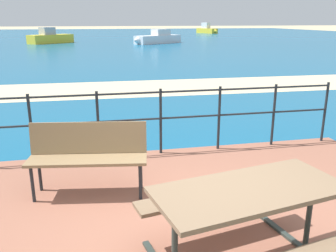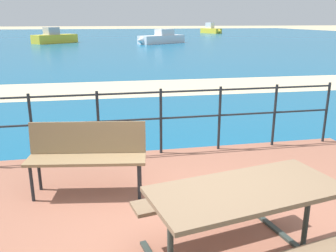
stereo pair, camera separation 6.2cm
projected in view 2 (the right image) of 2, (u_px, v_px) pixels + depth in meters
The scene contains 10 objects.
ground_plane at pixel (204, 245), 3.57m from camera, with size 240.00×240.00×0.00m, color tan.
patio_paving at pixel (205, 242), 3.56m from camera, with size 6.40×5.20×0.06m, color #935B47.
sea_water at pixel (104, 39), 41.16m from camera, with size 90.00×90.00×0.01m, color #145B84.
beach_strip at pixel (128, 89), 11.59m from camera, with size 54.00×2.91×0.01m, color beige.
picnic_table at pixel (246, 209), 2.95m from camera, with size 1.83×1.68×0.79m.
park_bench at pixel (87, 151), 4.40m from camera, with size 1.48×0.63×0.89m.
railing_fence at pixel (161, 114), 5.68m from camera, with size 5.94×0.04×1.07m.
boat_near at pixel (55, 38), 33.53m from camera, with size 4.27×3.82×1.46m.
boat_mid at pixel (211, 30), 57.46m from camera, with size 2.59×4.53×1.66m.
boat_far at pixel (161, 38), 33.04m from camera, with size 5.01×3.74×1.29m.
Camera 2 is at (-0.96, -2.95, 2.16)m, focal length 38.20 mm.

